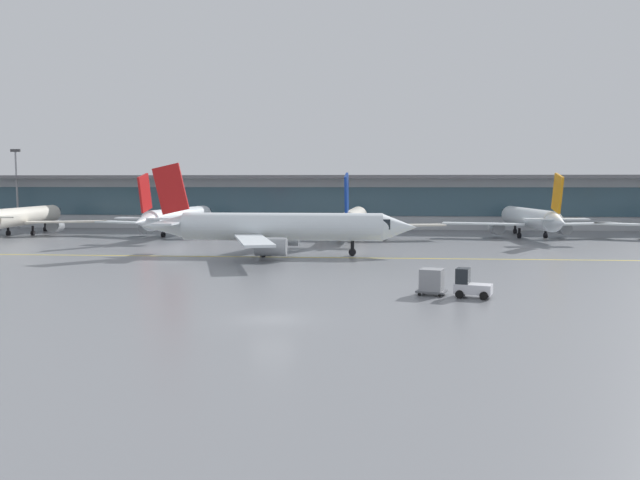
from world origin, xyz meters
TOP-DOWN VIEW (x-y plane):
  - ground_plane at (0.00, 0.00)m, footprint 400.00×400.00m
  - taxiway_centreline_stripe at (-4.35, 32.95)m, footprint 110.00×0.72m
  - terminal_concourse at (0.00, 80.95)m, footprint 171.50×11.00m
  - gate_airplane_0 at (-49.36, 60.52)m, footprint 26.85×28.95m
  - gate_airplane_1 at (-23.94, 59.36)m, footprint 26.79×28.95m
  - gate_airplane_2 at (2.98, 57.31)m, footprint 26.89×28.92m
  - gate_airplane_3 at (29.48, 62.09)m, footprint 26.84×28.95m
  - taxiing_regional_jet at (-4.76, 34.94)m, footprint 31.68×29.56m
  - baggage_tug at (13.01, 8.64)m, footprint 2.90×2.23m
  - cargo_dolly_lead at (10.35, 9.47)m, footprint 2.48×2.15m
  - apron_light_mast_0 at (-58.34, 74.60)m, footprint 1.80×0.36m

SIDE VIEW (x-z plane):
  - ground_plane at x=0.00m, z-range 0.00..0.00m
  - taxiway_centreline_stripe at x=-4.35m, z-range 0.00..0.01m
  - baggage_tug at x=13.01m, z-range -0.16..1.94m
  - cargo_dolly_lead at x=10.35m, z-range 0.08..2.02m
  - gate_airplane_0 at x=-49.36m, z-range -1.92..7.67m
  - gate_airplane_1 at x=-23.94m, z-range -1.92..7.67m
  - gate_airplane_2 at x=2.98m, z-range -1.92..7.67m
  - gate_airplane_3 at x=29.48m, z-range -1.92..7.67m
  - taxiing_regional_jet at x=-4.76m, z-range -2.11..8.42m
  - terminal_concourse at x=0.00m, z-range 0.12..9.72m
  - apron_light_mast_0 at x=-58.34m, z-range 0.69..14.98m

